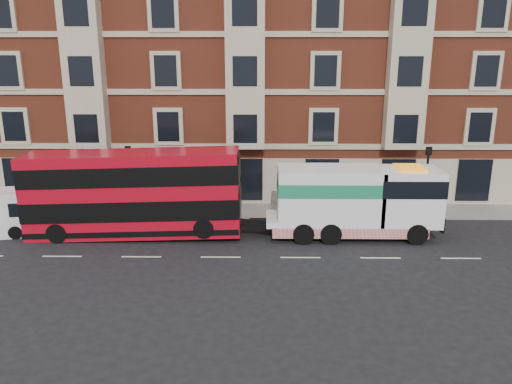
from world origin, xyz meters
TOP-DOWN VIEW (x-y plane):
  - ground at (0.00, 0.00)m, footprint 120.00×120.00m
  - sidewalk at (0.00, 7.50)m, footprint 90.00×3.00m
  - victorian_terrace at (0.50, 15.00)m, footprint 45.00×12.00m
  - lamp_post_west at (-6.00, 6.20)m, footprint 0.35×0.15m
  - lamp_post_east at (12.00, 6.20)m, footprint 0.35×0.15m
  - double_decker_bus at (-5.00, 3.08)m, footprint 11.71×2.69m
  - tow_truck at (7.06, 3.08)m, footprint 9.38×2.77m
  - pedestrian at (-11.54, 6.30)m, footprint 0.78×0.74m

SIDE VIEW (x-z plane):
  - ground at x=0.00m, z-range 0.00..0.00m
  - sidewalk at x=0.00m, z-range 0.00..0.15m
  - pedestrian at x=-11.54m, z-range 0.15..1.94m
  - tow_truck at x=7.06m, z-range 0.12..4.03m
  - double_decker_bus at x=-5.00m, z-range 0.14..4.88m
  - lamp_post_west at x=-6.00m, z-range 0.50..4.85m
  - lamp_post_east at x=12.00m, z-range 0.50..4.85m
  - victorian_terrace at x=0.50m, z-range -0.13..20.27m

